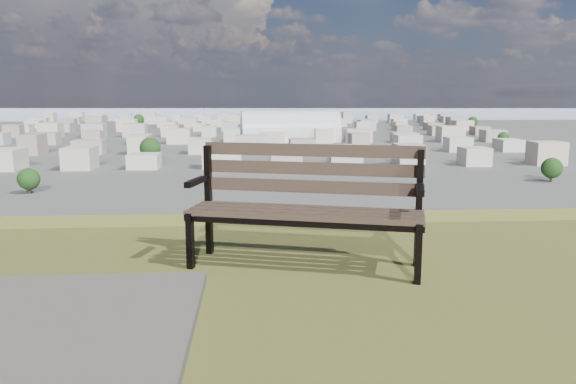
{
  "coord_description": "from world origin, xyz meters",
  "views": [
    {
      "loc": [
        -1.08,
        -2.15,
        26.46
      ],
      "look_at": [
        -0.63,
        4.41,
        25.3
      ],
      "focal_mm": 35.0,
      "sensor_mm": 36.0,
      "label": 1
    }
  ],
  "objects": [
    {
      "name": "far_hills",
      "position": [
        -60.92,
        1402.93,
        25.47
      ],
      "size": [
        2050.0,
        340.0,
        60.0
      ],
      "color": "#A2ACCA",
      "rests_on": "ground"
    },
    {
      "name": "city_trees",
      "position": [
        -26.39,
        319.0,
        4.83
      ],
      "size": [
        406.52,
        387.2,
        9.98
      ],
      "color": "#35241A",
      "rests_on": "ground"
    },
    {
      "name": "arena",
      "position": [
        21.49,
        310.36,
        5.33
      ],
      "size": [
        54.7,
        25.48,
        22.61
      ],
      "rotation": [
        0.0,
        0.0,
        0.05
      ],
      "color": "silver",
      "rests_on": "ground"
    },
    {
      "name": "park_bench",
      "position": [
        -0.6,
        2.52,
        25.58
      ],
      "size": [
        2.04,
        1.13,
        1.02
      ],
      "rotation": [
        0.0,
        0.0,
        -0.28
      ],
      "color": "#413325",
      "rests_on": "hilltop_mesa"
    },
    {
      "name": "city_blocks",
      "position": [
        0.0,
        394.44,
        3.5
      ],
      "size": [
        395.0,
        361.0,
        7.0
      ],
      "color": "beige",
      "rests_on": "ground"
    },
    {
      "name": "bay_water",
      "position": [
        0.0,
        900.0,
        0.0
      ],
      "size": [
        2400.0,
        700.0,
        0.12
      ],
      "primitive_type": "cube",
      "color": "#8A9FB0",
      "rests_on": "ground"
    }
  ]
}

